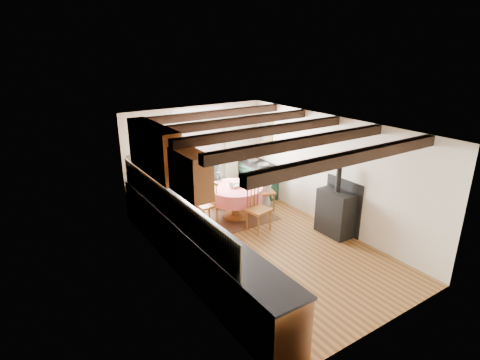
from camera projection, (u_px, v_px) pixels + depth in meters
floor at (262, 246)px, 7.54m from camera, size 3.60×5.50×0.00m
ceiling at (265, 126)px, 6.74m from camera, size 3.60×5.50×0.00m
wall_back at (196, 156)px, 9.30m from camera, size 3.60×0.00×2.40m
wall_front at (390, 253)px, 4.97m from camera, size 3.60×0.00×2.40m
wall_left at (174, 211)px, 6.21m from camera, size 0.00×5.50×2.40m
wall_right at (332, 173)px, 8.07m from camera, size 0.00×5.50×2.40m
beam_a at (353, 157)px, 5.19m from camera, size 3.60×0.16×0.16m
beam_b at (303, 142)px, 5.98m from camera, size 3.60×0.16×0.16m
beam_c at (265, 131)px, 6.77m from camera, size 3.60×0.16×0.16m
beam_d at (234, 122)px, 7.55m from camera, size 3.60×0.16×0.16m
beam_e at (210, 115)px, 8.34m from camera, size 3.60×0.16×0.16m
splash_left at (168, 205)px, 6.45m from camera, size 0.02×4.50×0.55m
splash_back at (157, 162)px, 8.77m from camera, size 1.40×0.02×0.55m
base_cabinet_left at (193, 247)px, 6.62m from camera, size 0.60×5.30×0.88m
base_cabinet_back at (162, 197)px, 8.78m from camera, size 1.30×0.60×0.88m
worktop_left at (193, 223)px, 6.47m from camera, size 0.64×5.30×0.04m
worktop_back at (161, 179)px, 8.61m from camera, size 1.30×0.64×0.04m
wall_cabinet_glass at (154, 149)px, 6.99m from camera, size 0.34×1.80×0.90m
wall_cabinet_solid at (190, 173)px, 5.82m from camera, size 0.34×0.90×0.70m
window_frame at (199, 139)px, 9.21m from camera, size 1.34×0.03×1.54m
window_pane at (199, 139)px, 9.21m from camera, size 1.20×0.01×1.40m
curtain_left at (169, 166)px, 8.87m from camera, size 0.35×0.10×2.10m
curtain_right at (231, 155)px, 9.75m from camera, size 0.35×0.10×2.10m
curtain_rod at (200, 115)px, 8.94m from camera, size 2.00×0.03×0.03m
wall_picture at (266, 130)px, 9.70m from camera, size 0.04×0.50×0.60m
wall_plate at (233, 131)px, 9.66m from camera, size 0.30×0.02×0.30m
rug at (235, 217)px, 8.80m from camera, size 1.68×1.30×0.01m
dining_table at (235, 202)px, 8.68m from camera, size 1.23×1.23×0.74m
chair_near at (259, 208)px, 8.01m from camera, size 0.52×0.54×1.04m
chair_left at (206, 203)px, 8.33m from camera, size 0.45×0.43×0.99m
chair_right at (265, 190)px, 9.08m from camera, size 0.54×0.53×0.97m
aga_range at (258, 180)px, 9.89m from camera, size 0.64×0.99×0.91m
cast_iron_stove at (337, 201)px, 7.80m from camera, size 0.44×0.74×1.48m
child_far at (215, 186)px, 9.12m from camera, size 0.46×0.35×1.14m
child_right at (265, 189)px, 9.11m from camera, size 0.33×0.50×1.02m
bowl_a at (234, 186)px, 8.52m from camera, size 0.29×0.29×0.05m
bowl_b at (236, 186)px, 8.55m from camera, size 0.22×0.22×0.06m
cup at (231, 184)px, 8.57m from camera, size 0.14×0.14×0.10m
canister_tall at (155, 174)px, 8.50m from camera, size 0.13×0.13×0.22m
canister_wide at (160, 173)px, 8.68m from camera, size 0.16×0.16×0.18m
canister_slim at (173, 171)px, 8.65m from camera, size 0.10×0.10×0.28m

